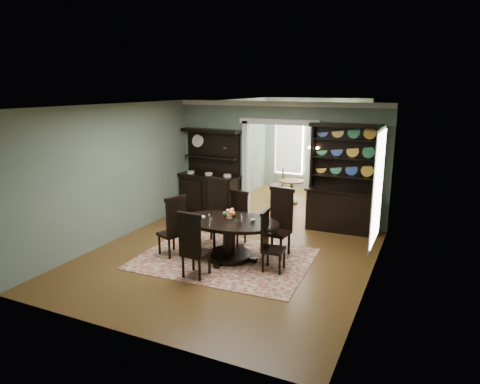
# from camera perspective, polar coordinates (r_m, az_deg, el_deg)

# --- Properties ---
(room) EXTENTS (5.51, 6.01, 3.01)m
(room) POSITION_cam_1_polar(r_m,az_deg,el_deg) (8.25, -1.77, 1.46)
(room) COLOR #583817
(room) RESTS_ON ground
(parlor) EXTENTS (3.51, 3.50, 3.01)m
(parlor) POSITION_cam_1_polar(r_m,az_deg,el_deg) (13.32, 8.87, 5.81)
(parlor) COLOR #583817
(parlor) RESTS_ON ground
(doorway_trim) EXTENTS (2.08, 0.25, 2.57)m
(doorway_trim) POSITION_cam_1_polar(r_m,az_deg,el_deg) (10.92, 5.19, 4.70)
(doorway_trim) COLOR silver
(doorway_trim) RESTS_ON floor
(right_window) EXTENTS (0.15, 1.47, 2.12)m
(right_window) POSITION_cam_1_polar(r_m,az_deg,el_deg) (8.33, 17.92, 1.07)
(right_window) COLOR white
(right_window) RESTS_ON wall_right
(wall_sconce) EXTENTS (0.27, 0.21, 0.21)m
(wall_sconce) POSITION_cam_1_polar(r_m,az_deg,el_deg) (10.46, 9.86, 5.65)
(wall_sconce) COLOR gold
(wall_sconce) RESTS_ON back_wall_right
(rug) EXTENTS (3.45, 2.62, 0.01)m
(rug) POSITION_cam_1_polar(r_m,az_deg,el_deg) (8.65, -2.08, -8.87)
(rug) COLOR maroon
(rug) RESTS_ON floor
(dining_table) EXTENTS (2.10, 1.99, 0.80)m
(dining_table) POSITION_cam_1_polar(r_m,az_deg,el_deg) (8.49, -1.45, -5.34)
(dining_table) COLOR black
(dining_table) RESTS_ON rug
(centerpiece) EXTENTS (1.24, 0.80, 0.20)m
(centerpiece) POSITION_cam_1_polar(r_m,az_deg,el_deg) (8.47, -1.34, -3.24)
(centerpiece) COLOR silver
(centerpiece) RESTS_ON dining_table
(chair_far_left) EXTENTS (0.61, 0.59, 1.44)m
(chair_far_left) POSITION_cam_1_polar(r_m,az_deg,el_deg) (9.29, -3.24, -2.35)
(chair_far_left) COLOR black
(chair_far_left) RESTS_ON rug
(chair_far_mid) EXTENTS (0.47, 0.45, 1.17)m
(chair_far_mid) POSITION_cam_1_polar(r_m,az_deg,el_deg) (9.29, -0.37, -3.25)
(chair_far_mid) COLOR black
(chair_far_mid) RESTS_ON rug
(chair_far_right) EXTENTS (0.56, 0.54, 1.39)m
(chair_far_right) POSITION_cam_1_polar(r_m,az_deg,el_deg) (8.70, 5.27, -3.71)
(chair_far_right) COLOR black
(chair_far_right) RESTS_ON rug
(chair_end_left) EXTENTS (0.58, 0.60, 1.26)m
(chair_end_left) POSITION_cam_1_polar(r_m,az_deg,el_deg) (8.66, -8.82, -4.36)
(chair_end_left) COLOR black
(chair_end_left) RESTS_ON rug
(chair_end_right) EXTENTS (0.44, 0.46, 1.16)m
(chair_end_right) POSITION_cam_1_polar(r_m,az_deg,el_deg) (7.96, 3.87, -6.31)
(chair_end_right) COLOR black
(chair_end_right) RESTS_ON rug
(chair_near) EXTENTS (0.48, 0.45, 1.24)m
(chair_near) POSITION_cam_1_polar(r_m,az_deg,el_deg) (7.63, -6.34, -6.89)
(chair_near) COLOR black
(chair_near) RESTS_ON rug
(sideboard) EXTENTS (1.76, 0.76, 2.26)m
(sideboard) POSITION_cam_1_polar(r_m,az_deg,el_deg) (11.58, -3.96, 1.08)
(sideboard) COLOR black
(sideboard) RESTS_ON floor
(welsh_dresser) EXTENTS (1.64, 0.64, 2.53)m
(welsh_dresser) POSITION_cam_1_polar(r_m,az_deg,el_deg) (10.36, 13.33, -0.07)
(welsh_dresser) COLOR black
(welsh_dresser) RESTS_ON floor
(parlor_table) EXTENTS (0.75, 0.75, 0.70)m
(parlor_table) POSITION_cam_1_polar(r_m,az_deg,el_deg) (12.59, 6.87, 0.49)
(parlor_table) COLOR brown
(parlor_table) RESTS_ON parlor_floor
(parlor_chair_left) EXTENTS (0.46, 0.46, 0.98)m
(parlor_chair_left) POSITION_cam_1_polar(r_m,az_deg,el_deg) (12.89, 5.18, 1.17)
(parlor_chair_left) COLOR brown
(parlor_chair_left) RESTS_ON parlor_floor
(parlor_chair_right) EXTENTS (0.39, 0.38, 0.86)m
(parlor_chair_right) POSITION_cam_1_polar(r_m,az_deg,el_deg) (12.51, 10.00, 0.32)
(parlor_chair_right) COLOR brown
(parlor_chair_right) RESTS_ON parlor_floor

